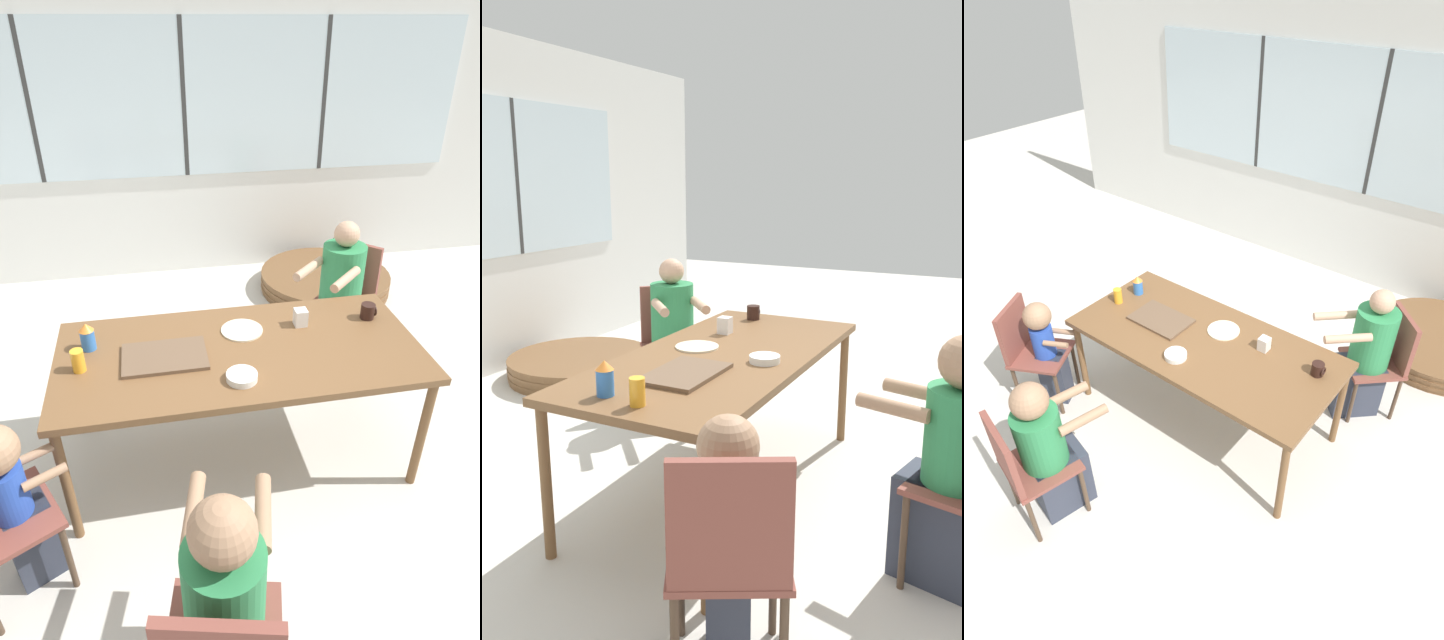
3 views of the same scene
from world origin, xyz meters
The scene contains 17 objects.
ground_plane centered at (0.00, 0.00, 0.00)m, with size 16.00×16.00×0.00m, color beige.
wall_back_with_windows centered at (0.00, 2.67, 1.42)m, with size 8.40×0.08×2.80m.
dining_table centered at (0.00, 0.00, 0.71)m, with size 1.93×0.89×0.76m.
chair_for_woman_green_shirt centered at (-0.32, -1.34, 0.52)m, with size 0.48×0.48×0.87m.
chair_for_man_blue_shirt centered at (1.00, 0.94, 0.52)m, with size 0.57×0.57×0.87m.
chair_for_toddler centered at (-1.22, -0.64, 0.52)m, with size 0.54×0.54×0.87m.
person_woman_green_shirt centered at (-0.28, -1.18, 0.50)m, with size 0.39×0.55×1.07m.
person_man_blue_shirt centered at (0.88, 0.83, 0.49)m, with size 0.60×0.59×1.10m.
person_toddler centered at (-1.08, -0.57, 0.49)m, with size 0.36×0.30×0.92m.
food_tray_dark centered at (-0.40, -0.01, 0.77)m, with size 0.43×0.29×0.02m.
coffee_mug centered at (0.79, 0.18, 0.81)m, with size 0.09×0.08×0.09m.
sippy_cup centered at (-0.78, 0.15, 0.84)m, with size 0.08×0.08×0.16m.
juice_glass centered at (-0.82, -0.03, 0.82)m, with size 0.07×0.07×0.12m.
milk_carton_small centered at (0.38, 0.18, 0.81)m, with size 0.07×0.07×0.10m.
bowl_white_shallow centered at (-0.04, -0.26, 0.78)m, with size 0.15×0.15×0.04m.
plate_tortillas centered at (0.04, 0.17, 0.77)m, with size 0.23×0.23×0.01m.
folded_table_stack centered at (1.20, 1.94, 0.09)m, with size 1.22×1.22×0.18m.
Camera 3 is at (1.67, -2.15, 2.97)m, focal length 28.00 mm.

